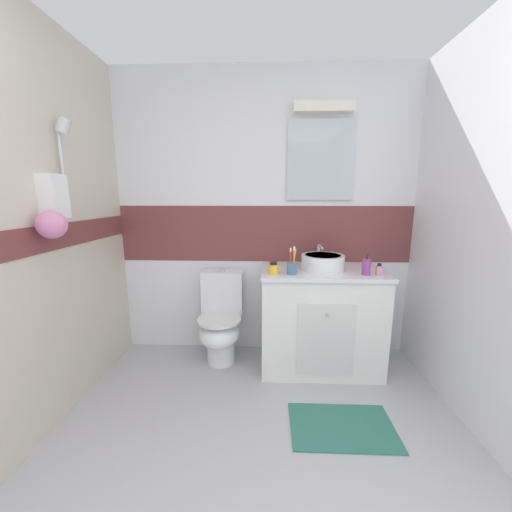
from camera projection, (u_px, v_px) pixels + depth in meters
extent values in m
cube|color=#B2B2B7|center=(261.00, 452.00, 1.73)|extent=(3.20, 3.48, 0.04)
cube|color=white|center=(264.00, 303.00, 2.86)|extent=(3.20, 0.10, 0.85)
cube|color=brown|center=(264.00, 233.00, 2.73)|extent=(3.20, 0.10, 0.50)
cube|color=white|center=(265.00, 138.00, 2.57)|extent=(3.20, 0.10, 1.15)
cube|color=silver|center=(321.00, 161.00, 2.53)|extent=(0.57, 0.02, 0.66)
cube|color=white|center=(324.00, 107.00, 2.41)|extent=(0.49, 0.10, 0.08)
cube|color=brown|center=(11.00, 245.00, 1.54)|extent=(0.01, 3.48, 0.16)
cube|color=white|center=(54.00, 196.00, 1.78)|extent=(0.10, 0.14, 0.26)
cylinder|color=silver|center=(62.00, 161.00, 1.88)|extent=(0.02, 0.02, 0.43)
cylinder|color=silver|center=(64.00, 125.00, 1.84)|extent=(0.10, 0.07, 0.11)
sphere|color=pink|center=(52.00, 225.00, 1.70)|extent=(0.16, 0.16, 0.16)
cube|color=white|center=(320.00, 320.00, 2.52)|extent=(0.96, 0.57, 0.82)
cube|color=white|center=(322.00, 271.00, 2.43)|extent=(0.98, 0.59, 0.03)
cube|color=silver|center=(326.00, 340.00, 2.25)|extent=(0.43, 0.01, 0.57)
cylinder|color=silver|center=(327.00, 315.00, 2.19)|extent=(0.02, 0.02, 0.03)
cylinder|color=white|center=(323.00, 262.00, 2.42)|extent=(0.35, 0.35, 0.12)
cylinder|color=#AFB1BA|center=(323.00, 256.00, 2.41)|extent=(0.28, 0.28, 0.01)
cylinder|color=silver|center=(319.00, 254.00, 2.62)|extent=(0.03, 0.03, 0.17)
cylinder|color=silver|center=(321.00, 247.00, 2.51)|extent=(0.02, 0.16, 0.02)
cylinder|color=white|center=(221.00, 352.00, 2.62)|extent=(0.24, 0.24, 0.18)
ellipsoid|color=white|center=(220.00, 333.00, 2.54)|extent=(0.34, 0.42, 0.22)
cylinder|color=white|center=(219.00, 320.00, 2.52)|extent=(0.37, 0.37, 0.02)
cube|color=white|center=(223.00, 292.00, 2.69)|extent=(0.36, 0.17, 0.38)
cylinder|color=silver|center=(222.00, 270.00, 2.65)|extent=(0.04, 0.04, 0.02)
cylinder|color=#4C7299|center=(292.00, 268.00, 2.27)|extent=(0.08, 0.08, 0.09)
cylinder|color=gold|center=(294.00, 260.00, 2.26)|extent=(0.03, 0.03, 0.17)
cube|color=white|center=(294.00, 248.00, 2.24)|extent=(0.02, 0.02, 0.03)
cylinder|color=#D83F4C|center=(290.00, 260.00, 2.26)|extent=(0.01, 0.02, 0.16)
cube|color=white|center=(291.00, 250.00, 2.25)|extent=(0.01, 0.02, 0.03)
cylinder|color=gold|center=(294.00, 260.00, 2.25)|extent=(0.01, 0.01, 0.17)
cube|color=white|center=(294.00, 249.00, 2.23)|extent=(0.01, 0.02, 0.03)
cylinder|color=#993F99|center=(366.00, 267.00, 2.24)|extent=(0.06, 0.06, 0.12)
cylinder|color=#262626|center=(367.00, 257.00, 2.23)|extent=(0.01, 0.01, 0.04)
cylinder|color=#262626|center=(368.00, 255.00, 2.21)|extent=(0.01, 0.02, 0.01)
cylinder|color=yellow|center=(273.00, 269.00, 2.28)|extent=(0.08, 0.08, 0.07)
cylinder|color=black|center=(273.00, 263.00, 2.27)|extent=(0.05, 0.05, 0.02)
cube|color=pink|center=(379.00, 270.00, 2.24)|extent=(0.04, 0.03, 0.07)
cylinder|color=black|center=(379.00, 265.00, 2.23)|extent=(0.03, 0.03, 0.02)
cube|color=#337266|center=(342.00, 427.00, 1.88)|extent=(0.65, 0.40, 0.01)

